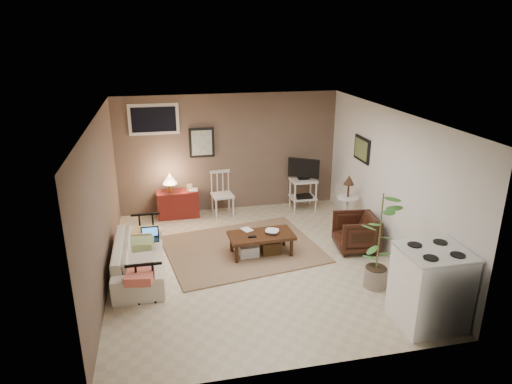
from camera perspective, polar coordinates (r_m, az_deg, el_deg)
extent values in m
plane|color=#C1B293|center=(7.48, -0.19, -8.85)|extent=(5.00, 5.00, 0.00)
cube|color=black|center=(9.20, -6.80, 6.15)|extent=(0.50, 0.03, 0.60)
cube|color=black|center=(8.55, 13.10, 5.24)|extent=(0.03, 0.60, 0.45)
cube|color=silver|center=(9.06, -12.66, 8.85)|extent=(0.96, 0.03, 0.60)
cube|color=#8D6E52|center=(7.91, -1.72, -7.11)|extent=(2.80, 2.38, 0.02)
cube|color=#39200F|center=(7.58, 0.66, -5.46)|extent=(1.09, 0.60, 0.05)
cylinder|color=#39200F|center=(7.38, -2.43, -7.80)|extent=(0.06, 0.06, 0.34)
cylinder|color=#39200F|center=(7.60, 4.46, -6.98)|extent=(0.06, 0.06, 0.34)
cylinder|color=#39200F|center=(7.74, -3.08, -6.45)|extent=(0.06, 0.06, 0.34)
cylinder|color=#39200F|center=(7.95, 3.50, -5.71)|extent=(0.06, 0.06, 0.34)
cube|color=black|center=(7.44, -0.49, -5.60)|extent=(0.14, 0.05, 0.02)
cube|color=#4D361B|center=(7.72, 1.81, -6.89)|extent=(0.32, 0.28, 0.23)
cube|color=silver|center=(7.63, -0.97, -7.33)|extent=(0.32, 0.28, 0.20)
imported|color=beige|center=(7.26, -14.46, -7.23)|extent=(0.54, 1.85, 0.72)
cube|color=black|center=(7.47, -13.08, -5.85)|extent=(0.28, 0.20, 0.01)
cube|color=black|center=(7.53, -13.13, -4.85)|extent=(0.28, 0.01, 0.18)
cube|color=#2F7BD4|center=(7.52, -13.13, -4.88)|extent=(0.24, 0.00, 0.14)
cube|color=maroon|center=(9.28, -9.70, -1.49)|extent=(0.81, 0.36, 0.54)
cylinder|color=olive|center=(9.13, -10.67, 0.50)|extent=(0.09, 0.09, 0.18)
cone|color=beige|center=(9.06, -10.75, 1.68)|extent=(0.27, 0.27, 0.22)
cube|color=tan|center=(9.20, -8.31, 0.61)|extent=(0.11, 0.02, 0.14)
cube|color=silver|center=(9.19, -4.21, -0.42)|extent=(0.45, 0.45, 0.04)
cylinder|color=silver|center=(9.08, -4.98, -2.22)|extent=(0.04, 0.04, 0.41)
cylinder|color=silver|center=(9.15, -2.85, -1.98)|extent=(0.04, 0.04, 0.41)
cylinder|color=silver|center=(9.39, -5.48, -1.47)|extent=(0.04, 0.04, 0.41)
cylinder|color=silver|center=(9.47, -3.41, -1.24)|extent=(0.04, 0.04, 0.41)
cube|color=silver|center=(9.22, -4.56, 2.57)|extent=(0.41, 0.08, 0.06)
cube|color=silver|center=(9.47, 5.94, 1.47)|extent=(0.52, 0.42, 0.04)
cube|color=silver|center=(9.59, 5.86, -0.67)|extent=(0.52, 0.42, 0.03)
cylinder|color=silver|center=(9.34, 4.89, -0.76)|extent=(0.03, 0.03, 0.66)
cylinder|color=silver|center=(9.48, 7.50, -0.56)|extent=(0.03, 0.03, 0.66)
cylinder|color=silver|center=(9.66, 4.28, -0.04)|extent=(0.03, 0.03, 0.66)
cylinder|color=silver|center=(9.79, 6.82, 0.14)|extent=(0.03, 0.03, 0.66)
cube|color=black|center=(9.45, 5.95, 1.74)|extent=(0.23, 0.13, 0.03)
cube|color=black|center=(9.39, 6.00, 3.00)|extent=(0.58, 0.39, 0.39)
cube|color=#FE9C62|center=(9.39, 6.00, 3.00)|extent=(0.48, 0.31, 0.32)
cube|color=black|center=(9.54, 5.95, -0.66)|extent=(0.33, 0.23, 0.09)
cylinder|color=silver|center=(8.86, 11.14, -4.41)|extent=(0.28, 0.28, 0.03)
cylinder|color=silver|center=(8.75, 11.26, -2.59)|extent=(0.06, 0.06, 0.60)
cylinder|color=silver|center=(8.64, 11.40, -0.70)|extent=(0.40, 0.40, 0.03)
cylinder|color=black|center=(8.59, 11.46, 0.24)|extent=(0.04, 0.04, 0.26)
cone|color=#382317|center=(8.53, 11.55, 1.50)|extent=(0.20, 0.20, 0.18)
imported|color=black|center=(7.96, 12.37, -4.78)|extent=(0.69, 0.73, 0.68)
cylinder|color=gray|center=(7.01, 14.69, -10.26)|extent=(0.33, 0.33, 0.30)
cylinder|color=#4C602D|center=(6.69, 15.22, -4.82)|extent=(0.02, 0.02, 1.15)
cube|color=white|center=(6.25, 20.93, -11.19)|extent=(0.78, 0.72, 1.00)
cube|color=silver|center=(6.01, 21.53, -6.92)|extent=(0.80, 0.74, 0.03)
cylinder|color=black|center=(5.78, 21.01, -7.70)|extent=(0.18, 0.18, 0.01)
cylinder|color=black|center=(5.97, 23.91, -7.21)|extent=(0.18, 0.18, 0.01)
cylinder|color=black|center=(6.04, 19.23, -6.25)|extent=(0.18, 0.18, 0.01)
cylinder|color=black|center=(6.23, 22.05, -5.83)|extent=(0.18, 0.18, 0.01)
imported|color=#39200F|center=(7.55, 2.03, -4.39)|extent=(0.23, 0.15, 0.23)
imported|color=#39200F|center=(7.63, -1.62, -4.23)|extent=(0.14, 0.07, 0.20)
imported|color=#39200F|center=(9.16, -8.39, 0.86)|extent=(0.17, 0.04, 0.23)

